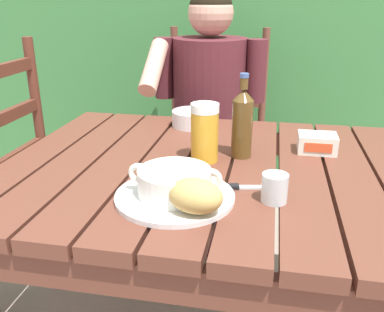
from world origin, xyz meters
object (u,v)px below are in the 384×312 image
at_px(chair_near_diner, 214,139).
at_px(beer_glass, 205,132).
at_px(soup_bowl, 175,181).
at_px(bread_roll, 195,196).
at_px(water_glass_small, 275,188).
at_px(diner_bowl, 193,118).
at_px(person_eating, 207,106).
at_px(butter_tub, 317,143).
at_px(table_knife, 238,187).
at_px(beer_bottle, 242,122).
at_px(serving_plate, 175,196).

distance_m(chair_near_diner, beer_glass, 0.93).
bearing_deg(soup_bowl, chair_near_diner, 93.43).
height_order(bread_roll, water_glass_small, bread_roll).
relative_size(chair_near_diner, diner_bowl, 6.71).
relative_size(person_eating, butter_tub, 10.76).
distance_m(soup_bowl, bread_roll, 0.09).
xyz_separation_m(table_knife, diner_bowl, (-0.21, 0.50, 0.02)).
bearing_deg(beer_glass, butter_tub, 22.40).
distance_m(beer_glass, butter_tub, 0.35).
distance_m(bread_roll, beer_bottle, 0.39).
height_order(serving_plate, water_glass_small, water_glass_small).
bearing_deg(butter_tub, table_knife, -124.67).
distance_m(bread_roll, beer_glass, 0.33).
bearing_deg(soup_bowl, butter_tub, 47.95).
bearing_deg(serving_plate, butter_tub, 47.95).
distance_m(soup_bowl, table_knife, 0.17).
relative_size(serving_plate, beer_glass, 1.68).
bearing_deg(butter_tub, chair_near_diner, 119.36).
bearing_deg(beer_glass, person_eating, 98.28).
xyz_separation_m(chair_near_diner, water_glass_small, (0.29, -1.09, 0.26)).
bearing_deg(chair_near_diner, person_eating, -90.84).
bearing_deg(water_glass_small, serving_plate, -172.19).
relative_size(chair_near_diner, beer_bottle, 4.21).
bearing_deg(serving_plate, table_knife, 30.91).
distance_m(bread_roll, table_knife, 0.18).
relative_size(butter_tub, diner_bowl, 0.74).
relative_size(beer_glass, water_glass_small, 2.47).
bearing_deg(person_eating, water_glass_small, -71.69).
height_order(beer_bottle, table_knife, beer_bottle).
bearing_deg(person_eating, bread_roll, -82.45).
bearing_deg(beer_bottle, chair_near_diner, 103.39).
distance_m(beer_bottle, water_glass_small, 0.30).
xyz_separation_m(person_eating, butter_tub, (0.42, -0.54, 0.04)).
bearing_deg(soup_bowl, serving_plate, -141.34).
relative_size(beer_glass, beer_bottle, 0.68).
bearing_deg(person_eating, table_knife, -76.08).
relative_size(chair_near_diner, soup_bowl, 4.65).
distance_m(beer_bottle, butter_tub, 0.25).
height_order(chair_near_diner, water_glass_small, chair_near_diner).
height_order(soup_bowl, water_glass_small, soup_bowl).
bearing_deg(diner_bowl, serving_plate, -83.38).
distance_m(serving_plate, butter_tub, 0.52).
relative_size(bread_roll, diner_bowl, 0.90).
bearing_deg(table_knife, person_eating, 103.92).
height_order(person_eating, butter_tub, person_eating).
bearing_deg(chair_near_diner, bread_roll, -83.84).
bearing_deg(bread_roll, chair_near_diner, 96.16).
relative_size(chair_near_diner, bread_roll, 7.42).
xyz_separation_m(beer_bottle, water_glass_small, (0.10, -0.27, -0.07)).
bearing_deg(bread_roll, diner_bowl, 101.20).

